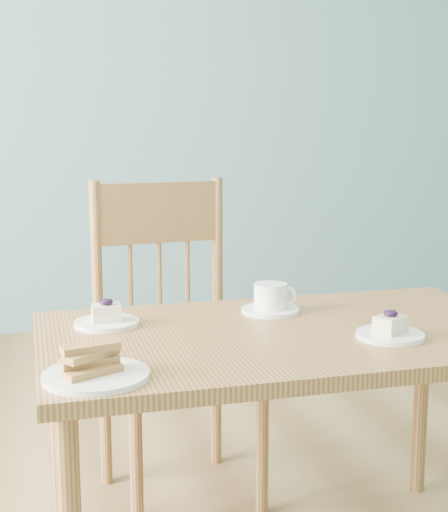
% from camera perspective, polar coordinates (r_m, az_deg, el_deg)
% --- Properties ---
extents(room, '(5.01, 5.01, 2.71)m').
position_cam_1_polar(room, '(1.79, -2.07, 16.14)').
color(room, '#9B7748').
rests_on(room, ground).
extents(dining_table, '(1.25, 0.73, 0.66)m').
position_cam_1_polar(dining_table, '(1.82, 5.23, -7.89)').
color(dining_table, '#A1743D').
rests_on(dining_table, ground).
extents(dining_chair, '(0.51, 0.49, 1.01)m').
position_cam_1_polar(dining_chair, '(2.26, -3.96, -6.59)').
color(dining_chair, '#A1743D').
rests_on(dining_chair, ground).
extents(cheesecake_plate_near, '(0.16, 0.16, 0.07)m').
position_cam_1_polar(cheesecake_plate_near, '(1.77, 13.15, -5.83)').
color(cheesecake_plate_near, white).
rests_on(cheesecake_plate_near, dining_table).
extents(cheesecake_plate_far, '(0.17, 0.17, 0.07)m').
position_cam_1_polar(cheesecake_plate_far, '(1.86, -9.36, -4.96)').
color(cheesecake_plate_far, white).
rests_on(cheesecake_plate_far, dining_table).
extents(coffee_cup, '(0.16, 0.16, 0.08)m').
position_cam_1_polar(coffee_cup, '(1.96, 3.78, -3.54)').
color(coffee_cup, white).
rests_on(coffee_cup, dining_table).
extents(biscotti_plate, '(0.22, 0.22, 0.07)m').
position_cam_1_polar(biscotti_plate, '(1.47, -10.22, -8.83)').
color(biscotti_plate, white).
rests_on(biscotti_plate, dining_table).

